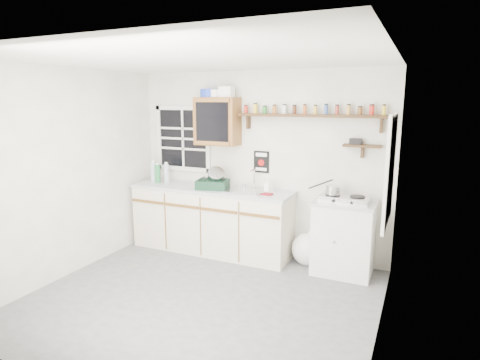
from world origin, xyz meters
name	(u,v)px	position (x,y,z in m)	size (l,w,h in m)	color
room	(199,186)	(0.00, 0.00, 1.25)	(3.64, 3.24, 2.54)	#4D4D50
main_cabinet	(211,219)	(-0.58, 1.30, 0.46)	(2.31, 0.63, 0.92)	beige
right_cabinet	(344,237)	(1.25, 1.32, 0.46)	(0.73, 0.57, 0.91)	silver
sink	(246,190)	(-0.05, 1.30, 0.93)	(0.52, 0.44, 0.29)	#B1B0B5
upper_cabinet	(217,121)	(-0.55, 1.44, 1.82)	(0.60, 0.32, 0.65)	brown
upper_cabinet_clutter	(215,93)	(-0.57, 1.44, 2.21)	(0.48, 0.24, 0.14)	#1B35B5
spice_shelf	(310,115)	(0.72, 1.51, 1.93)	(1.91, 0.18, 0.35)	black
secondary_shelf	(360,145)	(1.36, 1.52, 1.58)	(0.45, 0.16, 0.24)	black
warning_sign	(261,162)	(0.05, 1.59, 1.28)	(0.22, 0.02, 0.30)	black
window_back	(183,139)	(-1.20, 1.59, 1.55)	(0.93, 0.03, 0.98)	black
window_right	(391,171)	(1.79, 0.55, 1.45)	(0.03, 0.78, 1.08)	black
water_bottles	(159,173)	(-1.46, 1.31, 1.06)	(0.27, 0.15, 0.33)	#A6B9C3
dish_rack	(214,182)	(-0.51, 1.25, 1.02)	(0.47, 0.39, 0.31)	black
soap_bottle	(268,185)	(0.24, 1.35, 1.01)	(0.08, 0.09, 0.19)	white
rag	(267,194)	(0.28, 1.22, 0.93)	(0.12, 0.11, 0.02)	maroon
hotplate	(345,199)	(1.24, 1.31, 0.95)	(0.60, 0.35, 0.08)	#B1B0B5
saucepan	(332,190)	(1.09, 1.31, 1.04)	(0.43, 0.24, 0.19)	#B1B0B5
trash_bag	(307,249)	(0.78, 1.40, 0.20)	(0.42, 0.38, 0.48)	white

